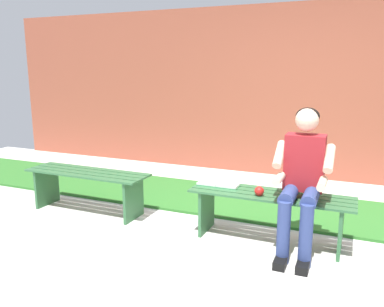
{
  "coord_description": "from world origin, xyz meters",
  "views": [
    {
      "loc": [
        -0.69,
        3.52,
        1.61
      ],
      "look_at": [
        0.73,
        0.15,
        0.82
      ],
      "focal_mm": 37.04,
      "sensor_mm": 36.0,
      "label": 1
    }
  ],
  "objects_px": {
    "bench_far": "(87,182)",
    "apple": "(259,191)",
    "bench_near": "(270,206)",
    "person_seated": "(302,175)",
    "book_open": "(218,184)"
  },
  "relations": [
    {
      "from": "bench_far",
      "to": "apple",
      "type": "bearing_deg",
      "value": 177.09
    },
    {
      "from": "bench_near",
      "to": "bench_far",
      "type": "relative_size",
      "value": 1.04
    },
    {
      "from": "bench_far",
      "to": "book_open",
      "type": "distance_m",
      "value": 1.55
    },
    {
      "from": "bench_near",
      "to": "person_seated",
      "type": "xyz_separation_m",
      "value": [
        -0.29,
        0.1,
        0.36
      ]
    },
    {
      "from": "person_seated",
      "to": "book_open",
      "type": "bearing_deg",
      "value": -11.25
    },
    {
      "from": "bench_near",
      "to": "book_open",
      "type": "bearing_deg",
      "value": -6.5
    },
    {
      "from": "book_open",
      "to": "person_seated",
      "type": "bearing_deg",
      "value": 169.25
    },
    {
      "from": "apple",
      "to": "book_open",
      "type": "bearing_deg",
      "value": -19.82
    },
    {
      "from": "bench_near",
      "to": "apple",
      "type": "height_order",
      "value": "apple"
    },
    {
      "from": "bench_far",
      "to": "bench_near",
      "type": "bearing_deg",
      "value": -180.0
    },
    {
      "from": "bench_far",
      "to": "person_seated",
      "type": "relative_size",
      "value": 1.13
    },
    {
      "from": "person_seated",
      "to": "apple",
      "type": "xyz_separation_m",
      "value": [
        0.37,
        -0.0,
        -0.19
      ]
    },
    {
      "from": "apple",
      "to": "bench_near",
      "type": "bearing_deg",
      "value": -129.28
    },
    {
      "from": "bench_near",
      "to": "book_open",
      "type": "xyz_separation_m",
      "value": [
        0.53,
        -0.06,
        0.13
      ]
    },
    {
      "from": "person_seated",
      "to": "apple",
      "type": "height_order",
      "value": "person_seated"
    }
  ]
}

